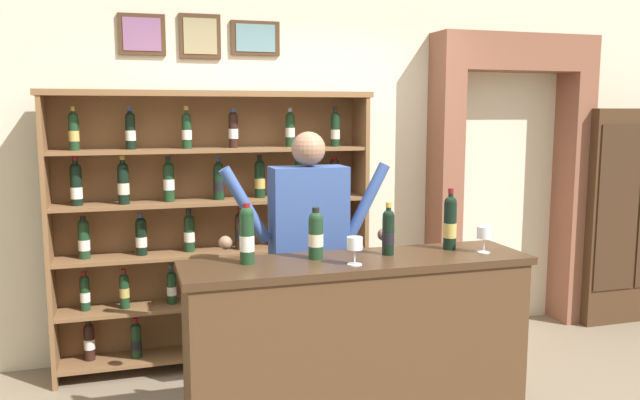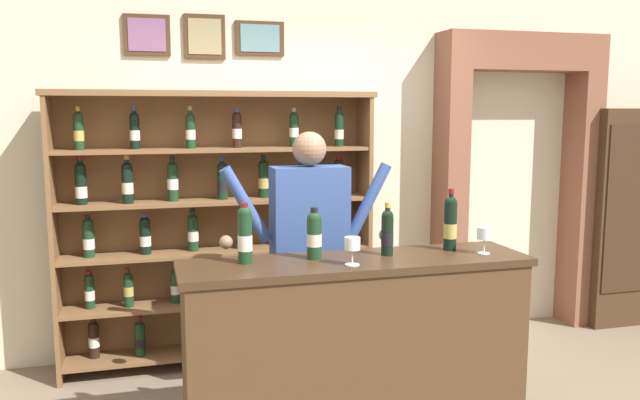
{
  "view_description": "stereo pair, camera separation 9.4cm",
  "coord_description": "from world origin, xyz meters",
  "px_view_note": "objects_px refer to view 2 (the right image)",
  "views": [
    {
      "loc": [
        -1.18,
        -3.06,
        1.81
      ],
      "look_at": [
        -0.15,
        0.36,
        1.31
      ],
      "focal_mm": 35.85,
      "sensor_mm": 36.0,
      "label": 1
    },
    {
      "loc": [
        -1.09,
        -3.09,
        1.81
      ],
      "look_at": [
        -0.15,
        0.36,
        1.31
      ],
      "focal_mm": 35.85,
      "sensor_mm": 36.0,
      "label": 2
    }
  ],
  "objects_px": {
    "wine_shelf": "(218,222)",
    "tasting_bottle_prosecco": "(450,223)",
    "tasting_counter": "(355,355)",
    "shopkeeper": "(309,237)",
    "wine_glass_spare": "(484,235)",
    "tasting_bottle_super_tuscan": "(387,232)",
    "side_cabinet": "(629,215)",
    "tasting_bottle_riserva": "(245,234)",
    "tasting_bottle_grappa": "(314,234)",
    "wine_glass_center": "(352,245)"
  },
  "relations": [
    {
      "from": "shopkeeper",
      "to": "tasting_bottle_grappa",
      "type": "bearing_deg",
      "value": -101.59
    },
    {
      "from": "tasting_counter",
      "to": "tasting_bottle_super_tuscan",
      "type": "xyz_separation_m",
      "value": [
        0.19,
        0.05,
        0.65
      ]
    },
    {
      "from": "tasting_bottle_riserva",
      "to": "wine_glass_spare",
      "type": "bearing_deg",
      "value": -5.62
    },
    {
      "from": "side_cabinet",
      "to": "tasting_bottle_riserva",
      "type": "bearing_deg",
      "value": -158.45
    },
    {
      "from": "side_cabinet",
      "to": "shopkeeper",
      "type": "height_order",
      "value": "side_cabinet"
    },
    {
      "from": "side_cabinet",
      "to": "tasting_bottle_grappa",
      "type": "bearing_deg",
      "value": -156.29
    },
    {
      "from": "tasting_bottle_riserva",
      "to": "tasting_bottle_prosecco",
      "type": "relative_size",
      "value": 0.9
    },
    {
      "from": "shopkeeper",
      "to": "tasting_bottle_riserva",
      "type": "relative_size",
      "value": 5.49
    },
    {
      "from": "tasting_counter",
      "to": "shopkeeper",
      "type": "xyz_separation_m",
      "value": [
        -0.1,
        0.58,
        0.54
      ]
    },
    {
      "from": "side_cabinet",
      "to": "shopkeeper",
      "type": "bearing_deg",
      "value": -163.94
    },
    {
      "from": "shopkeeper",
      "to": "wine_glass_spare",
      "type": "distance_m",
      "value": 1.04
    },
    {
      "from": "tasting_bottle_prosecco",
      "to": "side_cabinet",
      "type": "bearing_deg",
      "value": 30.02
    },
    {
      "from": "wine_shelf",
      "to": "wine_glass_spare",
      "type": "xyz_separation_m",
      "value": [
        1.27,
        -1.48,
        0.12
      ]
    },
    {
      "from": "wine_shelf",
      "to": "tasting_bottle_prosecco",
      "type": "bearing_deg",
      "value": -49.71
    },
    {
      "from": "tasting_bottle_super_tuscan",
      "to": "tasting_bottle_prosecco",
      "type": "relative_size",
      "value": 0.83
    },
    {
      "from": "shopkeeper",
      "to": "tasting_bottle_riserva",
      "type": "distance_m",
      "value": 0.71
    },
    {
      "from": "tasting_counter",
      "to": "tasting_bottle_prosecco",
      "type": "xyz_separation_m",
      "value": [
        0.57,
        0.08,
        0.68
      ]
    },
    {
      "from": "tasting_counter",
      "to": "tasting_bottle_riserva",
      "type": "height_order",
      "value": "tasting_bottle_riserva"
    },
    {
      "from": "shopkeeper",
      "to": "tasting_bottle_super_tuscan",
      "type": "height_order",
      "value": "shopkeeper"
    },
    {
      "from": "tasting_bottle_riserva",
      "to": "wine_glass_center",
      "type": "distance_m",
      "value": 0.55
    },
    {
      "from": "wine_shelf",
      "to": "tasting_bottle_super_tuscan",
      "type": "distance_m",
      "value": 1.57
    },
    {
      "from": "tasting_bottle_prosecco",
      "to": "tasting_bottle_riserva",
      "type": "bearing_deg",
      "value": -179.36
    },
    {
      "from": "tasting_bottle_riserva",
      "to": "wine_glass_center",
      "type": "bearing_deg",
      "value": -19.83
    },
    {
      "from": "wine_shelf",
      "to": "side_cabinet",
      "type": "distance_m",
      "value": 3.55
    },
    {
      "from": "wine_glass_center",
      "to": "side_cabinet",
      "type": "bearing_deg",
      "value": 27.56
    },
    {
      "from": "tasting_counter",
      "to": "tasting_bottle_prosecco",
      "type": "height_order",
      "value": "tasting_bottle_prosecco"
    },
    {
      "from": "side_cabinet",
      "to": "tasting_counter",
      "type": "bearing_deg",
      "value": -153.76
    },
    {
      "from": "tasting_counter",
      "to": "tasting_bottle_super_tuscan",
      "type": "bearing_deg",
      "value": 14.39
    },
    {
      "from": "wine_shelf",
      "to": "tasting_bottle_grappa",
      "type": "bearing_deg",
      "value": -75.3
    },
    {
      "from": "tasting_bottle_super_tuscan",
      "to": "wine_glass_spare",
      "type": "xyz_separation_m",
      "value": [
        0.52,
        -0.11,
        -0.02
      ]
    },
    {
      "from": "side_cabinet",
      "to": "tasting_bottle_prosecco",
      "type": "height_order",
      "value": "side_cabinet"
    },
    {
      "from": "tasting_counter",
      "to": "tasting_bottle_grappa",
      "type": "distance_m",
      "value": 0.69
    },
    {
      "from": "wine_shelf",
      "to": "wine_glass_center",
      "type": "xyz_separation_m",
      "value": [
        0.5,
        -1.54,
        0.11
      ]
    },
    {
      "from": "wine_shelf",
      "to": "wine_glass_spare",
      "type": "height_order",
      "value": "wine_shelf"
    },
    {
      "from": "tasting_bottle_grappa",
      "to": "wine_glass_center",
      "type": "relative_size",
      "value": 1.9
    },
    {
      "from": "shopkeeper",
      "to": "tasting_bottle_prosecco",
      "type": "xyz_separation_m",
      "value": [
        0.68,
        -0.5,
        0.14
      ]
    },
    {
      "from": "shopkeeper",
      "to": "wine_glass_spare",
      "type": "bearing_deg",
      "value": -38.34
    },
    {
      "from": "tasting_bottle_grappa",
      "to": "wine_glass_spare",
      "type": "height_order",
      "value": "tasting_bottle_grappa"
    },
    {
      "from": "tasting_counter",
      "to": "tasting_bottle_grappa",
      "type": "xyz_separation_m",
      "value": [
        -0.21,
        0.07,
        0.66
      ]
    },
    {
      "from": "wine_shelf",
      "to": "shopkeeper",
      "type": "height_order",
      "value": "wine_shelf"
    },
    {
      "from": "tasting_bottle_riserva",
      "to": "wine_shelf",
      "type": "bearing_deg",
      "value": 89.64
    },
    {
      "from": "shopkeeper",
      "to": "tasting_counter",
      "type": "bearing_deg",
      "value": -79.94
    },
    {
      "from": "wine_shelf",
      "to": "tasting_bottle_grappa",
      "type": "xyz_separation_m",
      "value": [
        0.35,
        -1.35,
        0.14
      ]
    },
    {
      "from": "wine_glass_spare",
      "to": "wine_glass_center",
      "type": "bearing_deg",
      "value": -175.66
    },
    {
      "from": "tasting_bottle_prosecco",
      "to": "wine_glass_center",
      "type": "bearing_deg",
      "value": -162.76
    },
    {
      "from": "tasting_bottle_prosecco",
      "to": "wine_glass_spare",
      "type": "xyz_separation_m",
      "value": [
        0.13,
        -0.14,
        -0.05
      ]
    },
    {
      "from": "tasting_counter",
      "to": "wine_glass_spare",
      "type": "bearing_deg",
      "value": -4.81
    },
    {
      "from": "tasting_bottle_super_tuscan",
      "to": "tasting_bottle_riserva",
      "type": "bearing_deg",
      "value": 178.68
    },
    {
      "from": "tasting_counter",
      "to": "tasting_bottle_riserva",
      "type": "relative_size",
      "value": 5.97
    },
    {
      "from": "side_cabinet",
      "to": "wine_glass_spare",
      "type": "relative_size",
      "value": 12.63
    }
  ]
}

